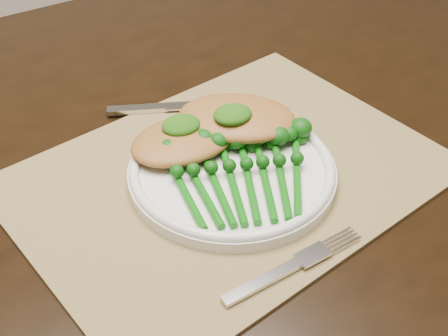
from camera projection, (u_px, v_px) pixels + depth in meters
name	position (u px, v px, depth m)	size (l,w,h in m)	color
dining_table	(156.00, 332.00, 1.01)	(1.71, 1.12, 0.75)	black
placemat	(228.00, 176.00, 0.73)	(0.48, 0.35, 0.00)	olive
dinner_plate	(232.00, 170.00, 0.72)	(0.24, 0.24, 0.02)	silver
knife	(167.00, 107.00, 0.83)	(0.19, 0.07, 0.01)	silver
fork	(302.00, 261.00, 0.62)	(0.17, 0.04, 0.01)	silver
chicken_fillet_left	(184.00, 140.00, 0.73)	(0.13, 0.09, 0.03)	#9F672E
chicken_fillet_right	(237.00, 117.00, 0.75)	(0.14, 0.10, 0.03)	#9F672E
pesto_dollop_left	(181.00, 125.00, 0.73)	(0.05, 0.04, 0.02)	#154009
pesto_dollop_right	(233.00, 115.00, 0.73)	(0.05, 0.04, 0.02)	#154009
broccolini_bundle	(241.00, 182.00, 0.69)	(0.19, 0.20, 0.04)	#0B570B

